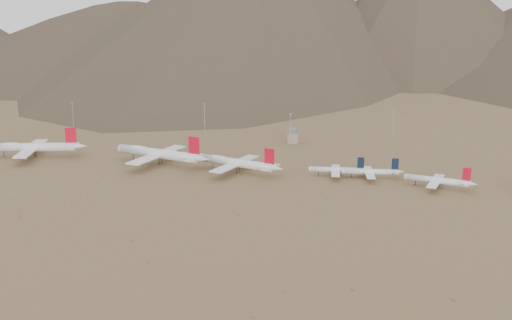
% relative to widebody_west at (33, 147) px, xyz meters
% --- Properties ---
extents(ground, '(3000.00, 3000.00, 0.00)m').
position_rel_widebody_west_xyz_m(ground, '(146.41, -30.95, -7.49)').
color(ground, olive).
rests_on(ground, ground).
extents(widebody_west, '(71.11, 56.32, 21.72)m').
position_rel_widebody_west_xyz_m(widebody_west, '(0.00, 0.00, 0.00)').
color(widebody_west, silver).
rests_on(widebody_west, ground).
extents(widebody_centre, '(75.65, 59.52, 22.85)m').
position_rel_widebody_west_xyz_m(widebody_centre, '(97.10, 2.87, 0.39)').
color(widebody_centre, silver).
rests_on(widebody_centre, ground).
extents(widebody_east, '(63.72, 50.46, 19.46)m').
position_rel_widebody_west_xyz_m(widebody_east, '(155.48, -3.67, -0.78)').
color(widebody_east, silver).
rests_on(widebody_east, ground).
extents(narrowbody_a, '(40.34, 29.24, 13.34)m').
position_rel_widebody_west_xyz_m(narrowbody_a, '(222.51, 3.24, -3.16)').
color(narrowbody_a, silver).
rests_on(narrowbody_a, ground).
extents(narrowbody_b, '(40.86, 29.84, 13.59)m').
position_rel_widebody_west_xyz_m(narrowbody_b, '(244.24, 3.99, -3.08)').
color(narrowbody_b, silver).
rests_on(narrowbody_b, ground).
extents(narrowbody_c, '(44.47, 32.56, 14.83)m').
position_rel_widebody_west_xyz_m(narrowbody_c, '(285.91, -7.63, -2.68)').
color(narrowbody_c, silver).
rests_on(narrowbody_c, ground).
extents(control_tower, '(8.00, 8.00, 12.00)m').
position_rel_widebody_west_xyz_m(control_tower, '(176.41, 89.05, -2.17)').
color(control_tower, gray).
rests_on(control_tower, ground).
extents(mast_far_west, '(2.00, 0.60, 25.70)m').
position_rel_widebody_west_xyz_m(mast_far_west, '(-16.07, 86.64, 6.71)').
color(mast_far_west, gray).
rests_on(mast_far_west, ground).
extents(mast_west, '(2.00, 0.60, 25.70)m').
position_rel_widebody_west_xyz_m(mast_west, '(96.62, 105.70, 6.71)').
color(mast_west, gray).
rests_on(mast_west, ground).
extents(mast_centre, '(2.00, 0.60, 25.70)m').
position_rel_widebody_west_xyz_m(mast_centre, '(175.83, 79.46, 6.71)').
color(mast_centre, gray).
rests_on(mast_centre, ground).
extents(mast_east, '(2.00, 0.60, 25.70)m').
position_rel_widebody_west_xyz_m(mast_east, '(253.01, 109.73, 6.71)').
color(mast_east, gray).
rests_on(mast_east, ground).
extents(desert_scrub, '(423.18, 173.24, 0.88)m').
position_rel_widebody_west_xyz_m(desert_scrub, '(164.41, -123.48, -7.17)').
color(desert_scrub, olive).
rests_on(desert_scrub, ground).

